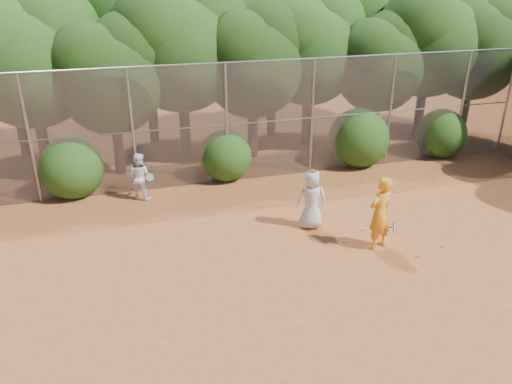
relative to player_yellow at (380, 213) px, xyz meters
name	(u,v)px	position (x,y,z in m)	size (l,w,h in m)	color
ground	(324,269)	(-1.73, -0.59, -1.00)	(80.00, 80.00, 0.00)	brown
fence_back	(253,121)	(-1.85, 5.41, 1.06)	(20.05, 0.09, 4.03)	gray
tree_1	(29,53)	(-8.67, 7.95, 3.17)	(4.64, 4.03, 6.35)	black
tree_2	(111,71)	(-6.18, 7.25, 2.59)	(3.99, 3.47, 5.47)	black
tree_3	(181,39)	(-3.67, 8.25, 3.40)	(4.89, 4.26, 6.70)	black
tree_4	(254,57)	(-1.18, 7.65, 2.76)	(4.19, 3.64, 5.73)	black
tree_5	(311,43)	(1.32, 8.45, 3.05)	(4.51, 3.92, 6.17)	black
tree_6	(380,60)	(3.82, 7.45, 2.47)	(3.86, 3.36, 5.29)	black
tree_7	(431,33)	(6.33, 8.05, 3.28)	(4.77, 4.14, 6.53)	black
tree_8	(476,45)	(8.32, 7.75, 2.82)	(4.25, 3.70, 5.82)	black
tree_9	(6,40)	(-9.67, 10.25, 3.34)	(4.83, 4.20, 6.62)	black
tree_10	(147,26)	(-4.67, 10.46, 3.63)	(5.15, 4.48, 7.06)	black
tree_11	(273,36)	(0.33, 10.05, 3.17)	(4.64, 4.03, 6.35)	black
tree_12	(367,22)	(4.83, 10.66, 3.52)	(5.02, 4.37, 6.88)	black
bush_0	(71,165)	(-7.73, 5.71, 0.00)	(2.00, 2.00, 2.00)	#1C4110
bush_1	(225,153)	(-2.73, 5.71, -0.10)	(1.80, 1.80, 1.80)	#1C4110
bush_2	(359,135)	(2.27, 5.71, 0.10)	(2.20, 2.20, 2.20)	#1C4110
bush_3	(441,131)	(5.77, 5.71, -0.05)	(1.90, 1.90, 1.90)	#1C4110
player_yellow	(380,213)	(0.00, 0.00, 0.00)	(0.91, 0.71, 1.99)	orange
player_teen	(312,199)	(-1.24, 1.54, -0.14)	(0.97, 0.79, 1.73)	silver
player_white	(139,176)	(-5.70, 4.81, -0.24)	(0.93, 0.87, 1.51)	white
ball_0	(363,229)	(0.10, 0.93, -0.96)	(0.07, 0.07, 0.07)	yellow
ball_1	(397,192)	(2.33, 2.93, -0.96)	(0.07, 0.07, 0.07)	yellow
ball_2	(418,256)	(0.78, -0.75, -0.96)	(0.07, 0.07, 0.07)	yellow
ball_3	(443,246)	(1.68, -0.48, -0.96)	(0.07, 0.07, 0.07)	yellow
ball_4	(344,241)	(-0.71, 0.46, -0.96)	(0.07, 0.07, 0.07)	yellow
ball_5	(427,201)	(2.89, 2.05, -0.96)	(0.07, 0.07, 0.07)	yellow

